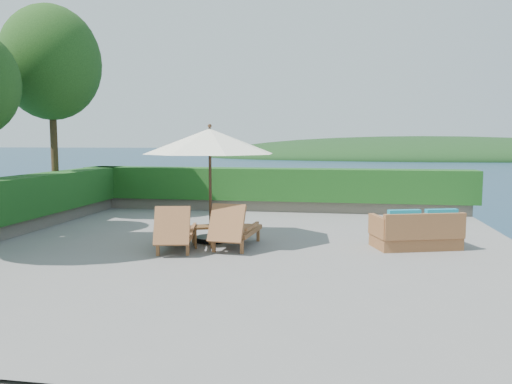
% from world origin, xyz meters
% --- Properties ---
extents(ground, '(12.00, 12.00, 0.00)m').
position_xyz_m(ground, '(0.00, 0.00, 0.00)').
color(ground, slate).
rests_on(ground, ground).
extents(foundation, '(12.00, 12.00, 3.00)m').
position_xyz_m(foundation, '(0.00, 0.00, -1.55)').
color(foundation, '#5E584B').
rests_on(foundation, ocean).
extents(offshore_island, '(126.00, 57.60, 12.60)m').
position_xyz_m(offshore_island, '(25.00, 140.00, -3.00)').
color(offshore_island, black).
rests_on(offshore_island, ocean).
extents(planter_wall_far, '(12.00, 0.60, 0.36)m').
position_xyz_m(planter_wall_far, '(0.00, 5.60, 0.18)').
color(planter_wall_far, slate).
rests_on(planter_wall_far, ground).
extents(hedge_far, '(12.40, 0.90, 1.00)m').
position_xyz_m(hedge_far, '(0.00, 5.60, 0.85)').
color(hedge_far, '#154313').
rests_on(hedge_far, planter_wall_far).
extents(tree_far, '(2.80, 2.80, 6.03)m').
position_xyz_m(tree_far, '(-6.00, 3.20, 4.40)').
color(tree_far, '#43321A').
rests_on(tree_far, ground).
extents(patio_umbrella, '(3.66, 3.66, 2.60)m').
position_xyz_m(patio_umbrella, '(-0.68, 0.57, 2.19)').
color(patio_umbrella, black).
rests_on(patio_umbrella, ground).
extents(lounge_left, '(1.01, 1.78, 0.96)m').
position_xyz_m(lounge_left, '(-1.16, -0.43, 0.40)').
color(lounge_left, brown).
rests_on(lounge_left, ground).
extents(lounge_right, '(0.86, 1.76, 0.98)m').
position_xyz_m(lounge_right, '(-0.01, -0.01, 0.41)').
color(lounge_right, brown).
rests_on(lounge_right, ground).
extents(side_table, '(0.55, 0.55, 0.45)m').
position_xyz_m(side_table, '(-0.70, -0.01, 0.37)').
color(side_table, brown).
rests_on(side_table, ground).
extents(wicker_loveseat, '(1.92, 1.37, 0.85)m').
position_xyz_m(wicker_loveseat, '(3.72, 0.59, 0.33)').
color(wicker_loveseat, brown).
rests_on(wicker_loveseat, ground).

